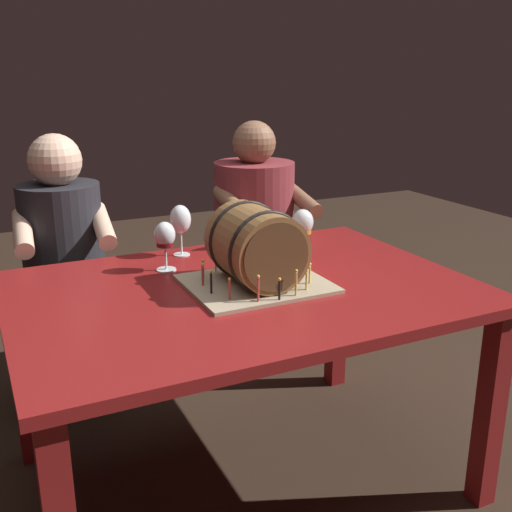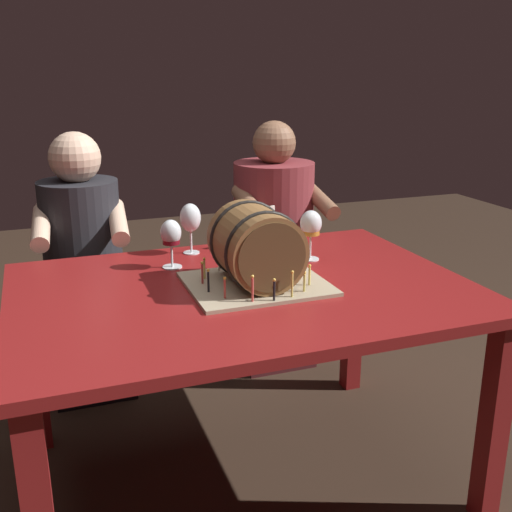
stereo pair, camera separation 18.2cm
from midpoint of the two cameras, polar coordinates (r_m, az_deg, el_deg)
The scene contains 9 objects.
ground_plane at distance 2.32m, azimuth -3.49°, elevation -20.06°, with size 8.00×8.00×0.00m, color #332319.
dining_table at distance 2.00m, azimuth -3.82°, elevation -5.41°, with size 1.46×1.02×0.73m.
barrel_cake at distance 1.93m, azimuth -2.70°, elevation 0.60°, with size 0.44×0.37×0.27m.
wine_glass_amber at distance 2.22m, azimuth 2.05°, elevation 2.97°, with size 0.08×0.08×0.18m.
wine_glass_empty at distance 2.28m, azimuth -9.38°, elevation 3.30°, with size 0.08×0.08×0.19m.
wine_glass_red at distance 2.12m, azimuth -10.99°, elevation 1.71°, with size 0.07×0.07×0.17m.
menu_card at distance 2.37m, azimuth -2.53°, elevation 2.66°, with size 0.11×0.01×0.16m, color silver.
person_seated_left at distance 2.69m, azimuth -19.16°, elevation -2.60°, with size 0.39×0.48×1.16m.
person_seated_right at distance 2.90m, azimuth -1.94°, elevation 0.37°, with size 0.41×0.48×1.18m.
Camera 1 is at (-0.76, -1.68, 1.40)m, focal length 42.68 mm.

